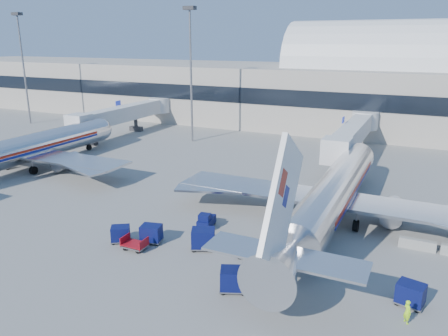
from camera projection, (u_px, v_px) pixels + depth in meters
The scene contains 19 objects.
ground at pixel (219, 221), 43.31m from camera, with size 260.00×260.00×0.00m, color gray.
terminal at pixel (276, 86), 95.25m from camera, with size 170.00×28.15×21.00m.
airliner_main at pixel (332, 195), 42.26m from camera, with size 32.00×37.26×12.07m.
airliner_mid at pixel (24, 149), 59.59m from camera, with size 32.00×37.26×12.07m.
jetbridge_near at pixel (354, 132), 65.74m from camera, with size 4.40×27.50×6.25m.
jetbridge_mid at pixel (128, 113), 83.07m from camera, with size 4.40×27.50×6.25m.
mast_far_west at pixel (22, 52), 89.86m from camera, with size 2.00×1.20×22.60m.
mast_west at pixel (191, 55), 73.35m from camera, with size 2.00×1.20×22.60m.
barrier_near at pixel (417, 244), 37.49m from camera, with size 3.00×0.55×0.90m, color #9E9E96.
tug_lead at pixel (248, 249), 36.17m from camera, with size 2.47×1.97×1.44m.
tug_right at pixel (319, 255), 35.27m from camera, with size 2.22×2.02×1.32m.
tug_left at pixel (206, 221), 41.68m from camera, with size 1.54×2.55×1.57m.
cart_train_a at pixel (203, 239), 37.37m from camera, with size 2.54×2.30×1.82m.
cart_train_b at pixel (151, 233), 38.64m from camera, with size 2.10×1.78×1.62m.
cart_train_c at pixel (121, 234), 38.73m from camera, with size 2.11×1.99×1.48m.
cart_solo_near at pixel (233, 279), 31.13m from camera, with size 2.37×2.12×1.72m.
cart_solo_far at pixel (411, 294), 29.44m from camera, with size 2.11×1.78×1.62m.
cart_open_red at pixel (135, 245), 37.45m from camera, with size 2.07×1.47×0.55m.
ramp_worker at pixel (407, 312), 27.62m from camera, with size 0.59×0.39×1.62m, color #96DE17.
Camera 1 is at (17.65, -35.94, 17.36)m, focal length 35.00 mm.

